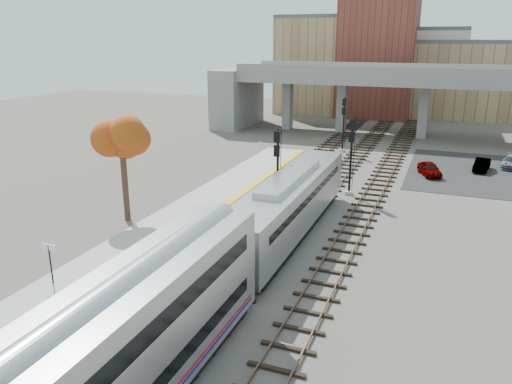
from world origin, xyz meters
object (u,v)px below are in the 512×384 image
Objects in this scene: signal_mast_near at (277,174)px; car_b at (482,165)px; tree at (121,134)px; car_a at (430,169)px; locomotive at (289,204)px; signal_mast_mid at (351,158)px; signal_mast_far at (343,126)px; car_c at (512,162)px.

signal_mast_near is 1.79× the size of car_b.
tree is 2.25× the size of car_a.
signal_mast_mid reaches higher than locomotive.
signal_mast_near is at bearing -90.00° from signal_mast_far.
car_b is at bearing 61.17° from locomotive.
signal_mast_far is (-0.00, 23.61, -0.19)m from signal_mast_near.
signal_mast_near is 1.73× the size of car_a.
signal_mast_mid is 17.00m from signal_mast_far.
car_c is (15.88, 26.06, -1.63)m from locomotive.
signal_mast_mid is (4.10, 7.11, 0.04)m from signal_mast_near.
car_b is (10.93, 12.79, -2.61)m from signal_mast_mid.
locomotive reaches higher than car_a.
signal_mast_near reaches higher than locomotive.
tree is (-12.08, -1.44, 4.15)m from locomotive.
car_b is at bearing -13.87° from signal_mast_far.
car_a is at bearing 46.33° from tree.
locomotive is 21.38m from car_a.
signal_mast_near is (-2.10, 3.60, 0.95)m from locomotive.
car_b is (4.81, 3.78, -0.04)m from car_a.
signal_mast_far is (-2.10, 27.21, 0.76)m from locomotive.
signal_mast_far reaches higher than car_b.
tree reaches higher than car_a.
car_b is (15.03, -3.71, -2.38)m from signal_mast_far.
signal_mast_far is at bearing 70.80° from tree.
signal_mast_far is 30.53m from tree.
tree reaches higher than signal_mast_near.
tree is 35.79m from car_b.
signal_mast_near reaches higher than car_b.
signal_mast_far is 1.71× the size of car_b.
car_b is at bearing 49.47° from signal_mast_mid.
signal_mast_far is 18.17m from car_c.
car_b is (15.03, 19.90, -2.57)m from signal_mast_near.
signal_mast_near is 1.60× the size of car_c.
signal_mast_mid is at bearing 40.80° from tree.
car_b is at bearing -128.26° from car_c.
signal_mast_far is 12.89m from car_a.
car_c is at bearing 58.65° from locomotive.
signal_mast_mid reaches higher than signal_mast_far.
tree is 2.32× the size of car_b.
signal_mast_mid is at bearing 79.42° from locomotive.
signal_mast_mid is 11.19m from car_a.
signal_mast_near is at bearing -143.50° from car_a.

